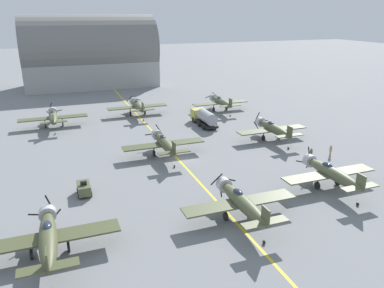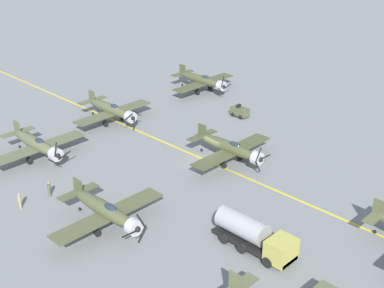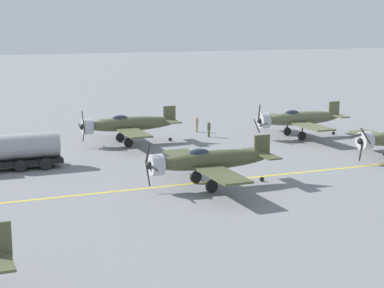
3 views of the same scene
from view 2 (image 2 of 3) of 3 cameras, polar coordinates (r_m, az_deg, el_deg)
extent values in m
plane|color=slate|center=(64.25, 1.54, -1.76)|extent=(400.00, 400.00, 0.00)
cube|color=yellow|center=(64.25, 1.54, -1.76)|extent=(0.30, 160.00, 0.01)
ellipsoid|color=#494E2F|center=(86.39, 0.90, 6.89)|extent=(1.50, 9.50, 1.42)
cylinder|color=#B7B7BC|center=(83.55, 3.13, 6.22)|extent=(1.58, 0.90, 1.58)
ellipsoid|color=#232D3D|center=(85.47, 1.47, 7.08)|extent=(0.80, 1.70, 0.76)
cube|color=#494E2F|center=(86.00, 1.27, 6.57)|extent=(12.00, 2.10, 0.16)
cube|color=#494E2F|center=(89.07, -1.02, 7.56)|extent=(4.40, 1.10, 0.12)
cube|color=#494E2F|center=(88.87, -1.02, 7.96)|extent=(0.14, 1.30, 1.60)
sphere|color=black|center=(83.24, 3.39, 6.14)|extent=(0.56, 0.56, 0.56)
cube|color=black|center=(83.03, 3.11, 5.63)|extent=(1.29, 0.06, 1.38)
cube|color=black|center=(82.78, 3.28, 6.64)|extent=(0.66, 0.06, 1.71)
cube|color=black|center=(83.91, 3.77, 6.15)|extent=(1.74, 0.06, 0.52)
cylinder|color=black|center=(87.24, 1.95, 6.40)|extent=(0.14, 0.14, 1.26)
cylinder|color=black|center=(87.45, 1.94, 6.01)|extent=(0.22, 0.90, 0.90)
cylinder|color=black|center=(85.17, 0.57, 5.94)|extent=(0.14, 0.14, 1.26)
cylinder|color=black|center=(85.38, 0.57, 5.54)|extent=(0.22, 0.90, 0.90)
cylinder|color=black|center=(89.73, -1.04, 6.34)|extent=(0.12, 0.36, 0.36)
ellipsoid|color=#4F5435|center=(51.58, -9.42, -6.80)|extent=(1.50, 9.50, 1.42)
cylinder|color=#B7B7BC|center=(48.56, -6.22, -8.80)|extent=(1.58, 0.90, 1.58)
ellipsoid|color=#232D3D|center=(50.49, -8.68, -6.75)|extent=(0.80, 1.70, 0.76)
cube|color=#4F5435|center=(51.23, -8.88, -7.44)|extent=(12.00, 2.10, 0.16)
cube|color=#4F5435|center=(54.46, -12.03, -5.01)|extent=(4.40, 1.10, 0.12)
cube|color=#4F5435|center=(54.14, -12.09, -4.42)|extent=(0.14, 1.30, 1.60)
sphere|color=black|center=(48.24, -5.84, -9.03)|extent=(0.56, 0.56, 0.56)
cube|color=black|center=(48.01, -5.52, -8.08)|extent=(0.90, 0.06, 1.63)
cube|color=black|center=(48.90, -5.36, -9.52)|extent=(1.09, 0.06, 1.53)
cube|color=black|center=(47.82, -6.64, -9.50)|extent=(1.76, 0.06, 0.26)
cylinder|color=black|center=(52.31, -7.52, -7.42)|extent=(0.14, 0.14, 1.26)
cylinder|color=black|center=(52.65, -7.48, -8.00)|extent=(0.22, 0.90, 0.90)
cylinder|color=black|center=(50.86, -10.18, -8.67)|extent=(0.14, 0.14, 1.26)
cylinder|color=black|center=(51.21, -10.13, -9.25)|extent=(0.22, 0.90, 0.90)
cylinder|color=black|center=(55.52, -11.88, -6.80)|extent=(0.12, 0.36, 0.36)
cube|color=#565B3C|center=(52.74, 19.27, -7.04)|extent=(4.40, 1.10, 0.12)
cube|color=#565B3C|center=(52.41, 19.37, -6.44)|extent=(0.14, 1.30, 1.60)
cylinder|color=black|center=(53.81, 18.90, -8.85)|extent=(0.12, 0.36, 0.36)
ellipsoid|color=#595E40|center=(66.59, -16.40, 0.12)|extent=(1.50, 9.50, 1.42)
cylinder|color=#B7B7BC|center=(63.04, -14.35, -1.07)|extent=(1.57, 0.90, 1.58)
ellipsoid|color=#232D3D|center=(65.44, -15.95, 0.27)|extent=(0.80, 1.70, 0.76)
cube|color=#595E40|center=(66.11, -16.03, -0.34)|extent=(12.00, 2.10, 0.16)
cube|color=#595E40|center=(69.88, -18.11, 1.22)|extent=(4.40, 1.10, 0.12)
cube|color=#595E40|center=(69.64, -18.18, 1.71)|extent=(0.14, 1.30, 1.60)
sphere|color=black|center=(62.64, -14.10, -1.21)|extent=(0.56, 0.56, 0.56)
cube|color=black|center=(62.19, -14.34, -0.57)|extent=(0.54, 0.06, 1.74)
cube|color=black|center=(63.14, -13.44, -1.18)|extent=(1.72, 0.06, 0.64)
cube|color=black|center=(62.62, -14.53, -1.89)|extent=(1.37, 0.06, 1.30)
cylinder|color=black|center=(67.03, -14.87, -0.44)|extent=(0.14, 0.14, 1.26)
cylinder|color=black|center=(67.29, -14.81, -0.92)|extent=(0.22, 0.90, 0.90)
cylinder|color=black|center=(65.75, -17.08, -1.24)|extent=(0.14, 0.14, 1.26)
cylinder|color=black|center=(66.02, -17.01, -1.73)|extent=(0.22, 0.90, 0.90)
cylinder|color=black|center=(70.73, -17.92, -0.26)|extent=(0.12, 0.36, 0.36)
ellipsoid|color=#535839|center=(75.15, -8.76, 3.76)|extent=(1.50, 9.50, 1.42)
cylinder|color=#B7B7BC|center=(71.86, -6.60, 2.88)|extent=(1.58, 0.90, 1.58)
ellipsoid|color=#232D3D|center=(74.10, -8.25, 3.95)|extent=(0.80, 1.70, 0.76)
cube|color=#535839|center=(74.71, -8.39, 3.37)|extent=(12.00, 2.10, 0.16)
cube|color=#535839|center=(78.23, -10.60, 4.60)|extent=(4.40, 1.10, 0.12)
cube|color=#535839|center=(78.01, -10.64, 5.05)|extent=(0.14, 1.30, 1.60)
sphere|color=black|center=(71.50, -6.34, 2.77)|extent=(0.56, 0.56, 0.56)
cube|color=black|center=(71.92, -6.22, 2.17)|extent=(0.43, 0.06, 1.75)
cube|color=black|center=(70.91, -6.86, 2.82)|extent=(1.69, 0.06, 0.74)
cube|color=black|center=(71.69, -5.95, 3.34)|extent=(1.44, 0.06, 1.23)
cylinder|color=black|center=(75.78, -7.47, 3.24)|extent=(0.14, 0.14, 1.26)
cylinder|color=black|center=(76.01, -7.44, 2.80)|extent=(0.22, 0.90, 0.90)
cylinder|color=black|center=(74.12, -9.27, 2.61)|extent=(0.14, 0.14, 1.26)
cylinder|color=black|center=(74.36, -9.24, 2.16)|extent=(0.22, 0.90, 0.90)
cylinder|color=black|center=(78.99, -10.51, 3.24)|extent=(0.12, 0.36, 0.36)
ellipsoid|color=#484D2F|center=(63.11, 3.78, -0.26)|extent=(1.50, 9.50, 1.42)
cylinder|color=#B7B7BC|center=(60.62, 6.96, -1.51)|extent=(1.58, 0.90, 1.58)
ellipsoid|color=#232D3D|center=(62.21, 4.59, -0.10)|extent=(0.80, 1.70, 0.76)
cube|color=#484D2F|center=(62.82, 4.30, -0.74)|extent=(12.00, 2.10, 0.16)
cube|color=#484D2F|center=(65.52, 1.08, 0.93)|extent=(4.40, 1.10, 0.12)
cube|color=#484D2F|center=(65.26, 1.09, 1.45)|extent=(0.14, 1.30, 1.60)
sphere|color=black|center=(60.36, 7.33, -1.66)|extent=(0.56, 0.56, 0.56)
cube|color=black|center=(60.40, 7.05, -2.44)|extent=(0.97, 0.06, 1.60)
cube|color=black|center=(59.70, 7.11, -1.16)|extent=(1.02, 0.06, 1.57)
cube|color=black|center=(60.99, 7.84, -1.38)|extent=(1.75, 0.06, 0.17)
cylinder|color=black|center=(64.14, 5.15, -0.83)|extent=(0.14, 0.14, 1.26)
cylinder|color=black|center=(64.42, 5.13, -1.34)|extent=(0.22, 0.90, 0.90)
cylinder|color=black|center=(62.07, 3.38, -1.70)|extent=(0.14, 0.14, 1.26)
cylinder|color=black|center=(62.36, 3.36, -2.22)|extent=(0.22, 0.90, 0.90)
cylinder|color=black|center=(66.41, 1.03, -0.65)|extent=(0.12, 0.36, 0.36)
cube|color=#595F40|center=(41.14, 4.69, -14.49)|extent=(0.14, 1.30, 1.60)
cube|color=black|center=(49.02, 6.56, -10.48)|extent=(2.25, 8.00, 0.40)
cube|color=#B2AD4C|center=(47.19, 9.48, -11.08)|extent=(2.50, 2.08, 2.00)
cylinder|color=#9E9EA3|center=(48.94, 5.41, -8.63)|extent=(2.10, 4.96, 2.10)
cylinder|color=black|center=(48.75, 9.76, -11.12)|extent=(0.30, 1.00, 1.00)
cylinder|color=black|center=(47.16, 8.05, -12.40)|extent=(0.30, 1.00, 1.00)
cylinder|color=black|center=(50.07, 7.05, -9.83)|extent=(0.30, 1.00, 1.00)
cylinder|color=black|center=(48.52, 5.29, -11.01)|extent=(0.30, 1.00, 1.00)
cylinder|color=black|center=(51.11, 5.19, -8.93)|extent=(0.30, 1.00, 1.00)
cylinder|color=black|center=(49.59, 3.41, -10.05)|extent=(0.30, 1.00, 1.00)
cube|color=#515638|center=(76.99, 5.12, 3.49)|extent=(1.40, 2.60, 1.10)
cube|color=black|center=(76.86, 5.00, 4.07)|extent=(0.70, 0.36, 0.44)
cylinder|color=black|center=(77.26, 5.84, 3.13)|extent=(0.20, 0.60, 0.60)
cylinder|color=black|center=(76.26, 5.19, 2.86)|extent=(0.20, 0.60, 0.60)
cylinder|color=black|center=(78.09, 5.03, 3.41)|extent=(0.20, 0.60, 0.60)
cylinder|color=black|center=(77.10, 4.38, 3.15)|extent=(0.20, 0.60, 0.60)
cylinder|color=tan|center=(57.29, -17.84, -6.20)|extent=(0.26, 0.26, 0.83)
cylinder|color=tan|center=(56.91, -17.94, -5.55)|extent=(0.38, 0.38, 0.69)
sphere|color=tan|center=(56.69, -18.00, -5.15)|extent=(0.22, 0.22, 0.22)
cylinder|color=#515638|center=(58.60, -14.94, -5.07)|extent=(0.26, 0.26, 0.82)
cylinder|color=#515638|center=(58.23, -15.02, -4.43)|extent=(0.38, 0.38, 0.68)
sphere|color=tan|center=(58.02, -15.07, -4.04)|extent=(0.22, 0.22, 0.22)
camera|label=1|loc=(103.63, -12.26, 19.46)|focal=35.00mm
camera|label=3|loc=(89.37, 32.63, 10.35)|focal=60.00mm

